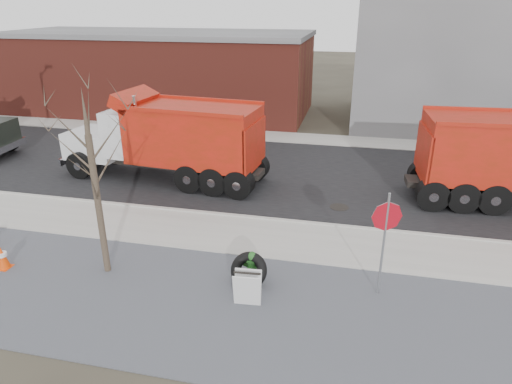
% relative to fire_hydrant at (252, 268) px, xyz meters
% --- Properties ---
extents(ground, '(120.00, 120.00, 0.00)m').
position_rel_fire_hydrant_xyz_m(ground, '(-0.92, 2.19, -0.42)').
color(ground, '#383328').
rests_on(ground, ground).
extents(gravel_verge, '(60.00, 5.00, 0.03)m').
position_rel_fire_hydrant_xyz_m(gravel_verge, '(-0.92, -1.31, -0.40)').
color(gravel_verge, slate).
rests_on(gravel_verge, ground).
extents(sidewalk, '(60.00, 2.50, 0.06)m').
position_rel_fire_hydrant_xyz_m(sidewalk, '(-0.92, 2.44, -0.39)').
color(sidewalk, '#9E9B93').
rests_on(sidewalk, ground).
extents(curb, '(60.00, 0.15, 0.11)m').
position_rel_fire_hydrant_xyz_m(curb, '(-0.92, 3.74, -0.36)').
color(curb, '#9E9B93').
rests_on(curb, ground).
extents(road, '(60.00, 9.40, 0.02)m').
position_rel_fire_hydrant_xyz_m(road, '(-0.92, 8.49, -0.41)').
color(road, black).
rests_on(road, ground).
extents(far_sidewalk, '(60.00, 2.00, 0.06)m').
position_rel_fire_hydrant_xyz_m(far_sidewalk, '(-0.92, 14.19, -0.39)').
color(far_sidewalk, '#9E9B93').
rests_on(far_sidewalk, ground).
extents(building_grey, '(12.00, 10.00, 8.00)m').
position_rel_fire_hydrant_xyz_m(building_grey, '(8.08, 20.19, 3.58)').
color(building_grey, gray).
rests_on(building_grey, ground).
extents(building_brick, '(20.20, 8.20, 5.30)m').
position_rel_fire_hydrant_xyz_m(building_brick, '(-10.92, 19.19, 2.24)').
color(building_brick, maroon).
rests_on(building_brick, ground).
extents(bare_tree, '(3.20, 3.20, 5.20)m').
position_rel_fire_hydrant_xyz_m(bare_tree, '(-4.12, -0.41, 2.88)').
color(bare_tree, '#382D23').
rests_on(bare_tree, ground).
extents(fire_hydrant, '(0.52, 0.51, 0.91)m').
position_rel_fire_hydrant_xyz_m(fire_hydrant, '(0.00, 0.00, 0.00)').
color(fire_hydrant, '#2B6A28').
rests_on(fire_hydrant, ground).
extents(truck_tire, '(1.07, 0.87, 0.99)m').
position_rel_fire_hydrant_xyz_m(truck_tire, '(-0.05, -0.18, 0.03)').
color(truck_tire, black).
rests_on(truck_tire, ground).
extents(stop_sign, '(0.75, 0.28, 2.87)m').
position_rel_fire_hydrant_xyz_m(stop_sign, '(3.35, 0.14, 1.53)').
color(stop_sign, gray).
rests_on(stop_sign, ground).
extents(sandwich_board, '(0.71, 0.48, 0.94)m').
position_rel_fire_hydrant_xyz_m(sandwich_board, '(0.13, -1.07, 0.08)').
color(sandwich_board, silver).
rests_on(sandwich_board, ground).
extents(traffic_cone_near, '(0.39, 0.39, 0.74)m').
position_rel_fire_hydrant_xyz_m(traffic_cone_near, '(-7.10, -0.94, -0.05)').
color(traffic_cone_near, '#EF4207').
rests_on(traffic_cone_near, ground).
extents(dump_truck_red_b, '(8.88, 3.29, 3.70)m').
position_rel_fire_hydrant_xyz_m(dump_truck_red_b, '(-5.11, 6.77, 1.46)').
color(dump_truck_red_b, black).
rests_on(dump_truck_red_b, ground).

